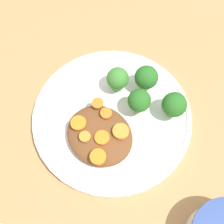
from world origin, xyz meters
name	(u,v)px	position (x,y,z in m)	size (l,w,h in m)	color
ground_plane	(112,119)	(0.00, 0.00, 0.00)	(4.00, 4.00, 0.00)	tan
plate	(112,117)	(0.00, 0.00, 0.01)	(0.28, 0.28, 0.02)	white
stew_mound	(100,135)	(0.02, -0.04, 0.03)	(0.11, 0.10, 0.03)	brown
broccoli_floret_0	(118,79)	(-0.03, 0.05, 0.04)	(0.04, 0.04, 0.05)	#759E51
broccoli_floret_1	(139,101)	(0.02, 0.04, 0.05)	(0.04, 0.04, 0.06)	#759E51
broccoli_floret_2	(146,78)	(0.00, 0.08, 0.05)	(0.04, 0.04, 0.06)	#759E51
broccoli_floret_3	(174,105)	(0.07, 0.08, 0.05)	(0.04, 0.04, 0.05)	#7FA85B
carrot_slice_0	(102,138)	(0.03, -0.05, 0.04)	(0.02, 0.02, 0.00)	orange
carrot_slice_1	(85,137)	(0.01, -0.07, 0.04)	(0.02, 0.02, 0.00)	orange
carrot_slice_2	(98,157)	(0.04, -0.07, 0.04)	(0.03, 0.03, 0.00)	orange
carrot_slice_3	(98,103)	(-0.02, -0.01, 0.04)	(0.02, 0.02, 0.00)	orange
carrot_slice_4	(107,114)	(0.00, -0.01, 0.04)	(0.02, 0.02, 0.00)	orange
carrot_slice_5	(78,123)	(-0.02, -0.06, 0.04)	(0.03, 0.03, 0.00)	orange
carrot_slice_6	(121,131)	(0.04, -0.02, 0.04)	(0.03, 0.03, 0.01)	orange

